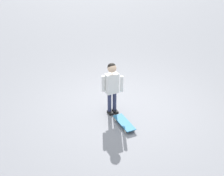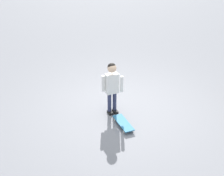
{
  "view_description": "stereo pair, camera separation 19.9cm",
  "coord_description": "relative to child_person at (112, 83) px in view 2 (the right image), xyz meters",
  "views": [
    {
      "loc": [
        2.3,
        -4.58,
        3.18
      ],
      "look_at": [
        -0.2,
        -0.23,
        0.55
      ],
      "focal_mm": 47.43,
      "sensor_mm": 36.0,
      "label": 1
    },
    {
      "loc": [
        2.47,
        -4.48,
        3.18
      ],
      "look_at": [
        -0.2,
        -0.23,
        0.55
      ],
      "focal_mm": 47.43,
      "sensor_mm": 36.0,
      "label": 2
    }
  ],
  "objects": [
    {
      "name": "ground_plane",
      "position": [
        0.19,
        0.23,
        -0.66
      ],
      "size": [
        50.0,
        50.0,
        0.0
      ],
      "primitive_type": "plane",
      "color": "gray"
    },
    {
      "name": "skateboard",
      "position": [
        0.42,
        -0.28,
        -0.6
      ],
      "size": [
        0.59,
        0.49,
        0.07
      ],
      "color": "teal",
      "rests_on": "ground"
    },
    {
      "name": "child_person",
      "position": [
        0.0,
        0.0,
        0.0
      ],
      "size": [
        0.37,
        0.28,
        1.06
      ],
      "color": "#2D3351",
      "rests_on": "ground"
    }
  ]
}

